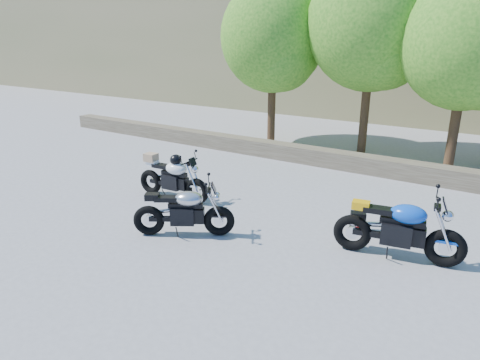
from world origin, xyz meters
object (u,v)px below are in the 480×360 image
Objects in this scene: backpack at (358,222)px; blue_bike at (399,230)px; silver_bike at (184,212)px; white_bike at (172,177)px.

blue_bike is at bearing -60.25° from backpack.
backpack is at bearing 4.06° from silver_bike.
backpack is at bearing 4.25° from white_bike.
white_bike is 5.03× the size of backpack.
white_bike is at bearing 165.13° from backpack.
silver_bike is 4.40× the size of backpack.
white_bike is 4.43m from backpack.
silver_bike is 0.79× the size of blue_bike.
white_bike reaches higher than backpack.
backpack is (4.37, 0.64, -0.36)m from white_bike.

